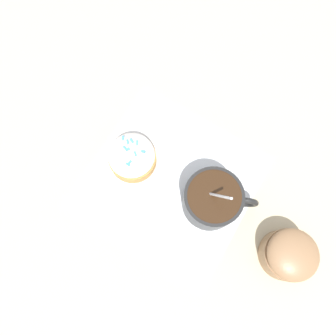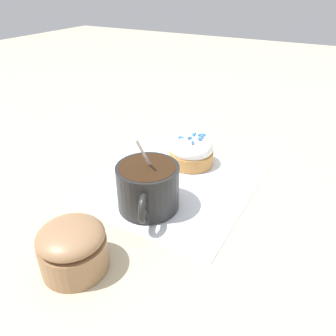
# 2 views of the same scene
# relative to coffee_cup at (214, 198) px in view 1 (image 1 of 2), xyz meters

# --- Properties ---
(ground_plane) EXTENTS (3.00, 3.00, 0.00)m
(ground_plane) POSITION_rel_coffee_cup_xyz_m (-0.08, -0.00, -0.04)
(ground_plane) COLOR #C6B793
(paper_napkin) EXTENTS (0.28, 0.27, 0.00)m
(paper_napkin) POSITION_rel_coffee_cup_xyz_m (-0.08, -0.00, -0.04)
(paper_napkin) COLOR white
(paper_napkin) RESTS_ON ground_plane
(coffee_cup) EXTENTS (0.11, 0.09, 0.12)m
(coffee_cup) POSITION_rel_coffee_cup_xyz_m (0.00, 0.00, 0.00)
(coffee_cup) COLOR black
(coffee_cup) RESTS_ON paper_napkin
(frosted_pastry) EXTENTS (0.08, 0.08, 0.06)m
(frosted_pastry) POSITION_rel_coffee_cup_xyz_m (-0.15, -0.00, -0.01)
(frosted_pastry) COLOR #C18442
(frosted_pastry) RESTS_ON paper_napkin
(sugar_bowl) EXTENTS (0.08, 0.08, 0.06)m
(sugar_bowl) POSITION_rel_coffee_cup_xyz_m (0.14, -0.02, -0.01)
(sugar_bowl) COLOR #99704C
(sugar_bowl) RESTS_ON ground_plane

